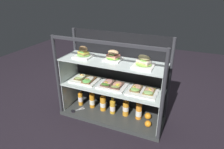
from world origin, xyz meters
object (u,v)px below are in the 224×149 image
juice_bottle_back_center (81,99)px  orange_fruit_beside_bottles (148,124)px  plated_roll_sandwich_right_of_center (113,56)px  juice_bottle_front_second (103,103)px  plated_roll_sandwich_far_left (83,53)px  orange_fruit_near_left_post (148,116)px  open_sandwich_tray_far_left (85,79)px  plated_roll_sandwich_mid_left (144,63)px  juice_bottle_front_fourth (92,100)px  kitchen_scissors (75,111)px  open_sandwich_tray_far_right (142,91)px  open_sandwich_tray_mid_right (112,85)px  juice_bottle_front_left_end (113,107)px  juice_bottle_tucked_behind (126,108)px  juice_bottle_back_left (139,111)px

juice_bottle_back_center → orange_fruit_beside_bottles: 0.87m
plated_roll_sandwich_right_of_center → juice_bottle_front_second: 0.60m
plated_roll_sandwich_far_left → juice_bottle_front_second: plated_roll_sandwich_far_left is taller
plated_roll_sandwich_right_of_center → orange_fruit_near_left_post: bearing=3.1°
open_sandwich_tray_far_left → orange_fruit_beside_bottles: bearing=-5.5°
plated_roll_sandwich_far_left → plated_roll_sandwich_mid_left: plated_roll_sandwich_far_left is taller
juice_bottle_front_fourth → kitchen_scissors: (-0.15, -0.16, -0.09)m
juice_bottle_back_center → open_sandwich_tray_far_left: bearing=-4.0°
juice_bottle_front_fourth → plated_roll_sandwich_far_left: bearing=-148.4°
orange_fruit_near_left_post → kitchen_scissors: orange_fruit_near_left_post is taller
plated_roll_sandwich_mid_left → orange_fruit_near_left_post: size_ratio=2.65×
open_sandwich_tray_far_right → juice_bottle_front_fourth: 0.66m
plated_roll_sandwich_right_of_center → open_sandwich_tray_mid_right: (0.00, -0.03, -0.32)m
plated_roll_sandwich_right_of_center → juice_bottle_front_left_end: 0.60m
juice_bottle_tucked_behind → orange_fruit_near_left_post: juice_bottle_tucked_behind is taller
plated_roll_sandwich_far_left → juice_bottle_front_fourth: size_ratio=0.78×
open_sandwich_tray_far_right → orange_fruit_near_left_post: open_sandwich_tray_far_right is taller
plated_roll_sandwich_mid_left → juice_bottle_front_fourth: 0.84m
orange_fruit_near_left_post → juice_bottle_tucked_behind: bearing=-173.5°
plated_roll_sandwich_right_of_center → plated_roll_sandwich_mid_left: 0.34m
juice_bottle_back_center → orange_fruit_near_left_post: (0.83, 0.05, -0.05)m
juice_bottle_back_center → juice_bottle_back_left: size_ratio=0.80×
open_sandwich_tray_far_left → orange_fruit_near_left_post: (0.74, 0.05, -0.33)m
plated_roll_sandwich_right_of_center → juice_bottle_back_left: bearing=-1.4°
juice_bottle_front_fourth → orange_fruit_beside_bottles: 0.71m
plated_roll_sandwich_mid_left → open_sandwich_tray_far_left: plated_roll_sandwich_mid_left is taller
plated_roll_sandwich_far_left → orange_fruit_beside_bottles: (0.76, -0.06, -0.65)m
juice_bottle_back_center → open_sandwich_tray_far_right: bearing=-0.3°
juice_bottle_back_left → orange_fruit_near_left_post: 0.12m
juice_bottle_tucked_behind → juice_bottle_back_left: size_ratio=0.84×
plated_roll_sandwich_far_left → plated_roll_sandwich_right_of_center: plated_roll_sandwich_far_left is taller
open_sandwich_tray_mid_right → juice_bottle_tucked_behind: open_sandwich_tray_mid_right is taller
plated_roll_sandwich_far_left → juice_bottle_front_second: size_ratio=0.80×
orange_fruit_beside_bottles → plated_roll_sandwich_right_of_center: bearing=166.6°
open_sandwich_tray_far_right → juice_bottle_front_second: bearing=178.8°
orange_fruit_beside_bottles → orange_fruit_near_left_post: size_ratio=0.93×
plated_roll_sandwich_far_left → plated_roll_sandwich_mid_left: 0.66m
plated_roll_sandwich_far_left → open_sandwich_tray_far_left: size_ratio=0.60×
open_sandwich_tray_mid_right → juice_bottle_front_second: size_ratio=1.33×
open_sandwich_tray_far_left → plated_roll_sandwich_mid_left: bearing=-2.7°
open_sandwich_tray_far_right → orange_fruit_near_left_post: bearing=34.3°
plated_roll_sandwich_right_of_center → juice_bottle_front_second: bearing=-171.5°
juice_bottle_tucked_behind → kitchen_scissors: (-0.57, -0.17, -0.09)m
plated_roll_sandwich_mid_left → open_sandwich_tray_mid_right: (-0.33, 0.03, -0.31)m
juice_bottle_back_left → orange_fruit_near_left_post: size_ratio=3.56×
juice_bottle_front_second → juice_bottle_back_center: bearing=-178.8°
juice_bottle_front_left_end → orange_fruit_beside_bottles: size_ratio=3.12×
plated_roll_sandwich_far_left → juice_bottle_front_second: (0.21, 0.03, -0.59)m
orange_fruit_near_left_post → juice_bottle_front_fourth: bearing=-177.2°
open_sandwich_tray_far_left → plated_roll_sandwich_far_left: bearing=-58.7°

